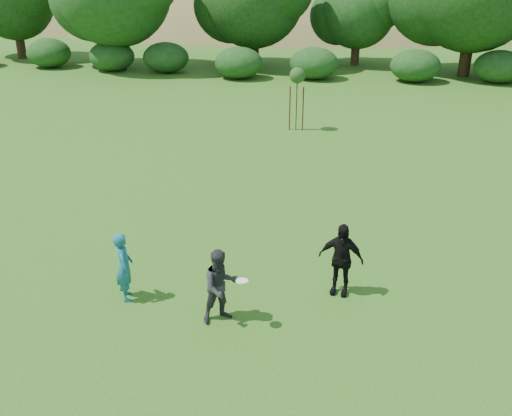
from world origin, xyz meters
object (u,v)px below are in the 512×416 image
(player_teal, at_px, (124,266))
(player_grey, at_px, (221,286))
(player_black, at_px, (341,259))
(sapling, at_px, (297,77))

(player_teal, relative_size, player_grey, 0.98)
(player_grey, relative_size, player_black, 0.95)
(player_grey, distance_m, sapling, 15.03)
(player_black, distance_m, sapling, 13.70)
(sapling, bearing_deg, player_teal, -101.09)
(player_teal, bearing_deg, player_grey, -127.62)
(player_teal, xyz_separation_m, sapling, (2.83, 14.42, 1.56))
(player_teal, relative_size, player_black, 0.93)
(player_teal, distance_m, player_black, 5.10)
(player_teal, xyz_separation_m, player_grey, (2.42, -0.52, 0.02))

